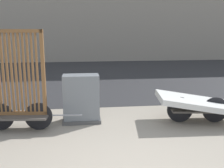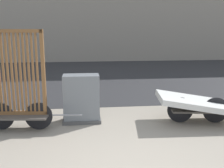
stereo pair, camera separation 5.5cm
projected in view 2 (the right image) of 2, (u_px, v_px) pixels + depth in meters
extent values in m
cube|color=#2D2D30|center=(96.00, 75.00, 12.25)|extent=(56.00, 10.48, 0.01)
cube|color=#4C4742|center=(19.00, 115.00, 5.51)|extent=(1.29, 0.68, 0.04)
cylinder|color=black|center=(39.00, 116.00, 5.52)|extent=(0.59, 0.09, 0.59)
cylinder|color=black|center=(0.00, 116.00, 5.51)|extent=(0.59, 0.09, 0.59)
cylinder|color=gray|center=(65.00, 115.00, 5.53)|extent=(0.70, 0.10, 0.03)
cube|color=brown|center=(19.00, 113.00, 5.50)|extent=(1.18, 0.18, 0.07)
cube|color=brown|center=(13.00, 31.00, 5.16)|extent=(1.18, 0.18, 0.07)
cube|color=brown|center=(43.00, 73.00, 5.34)|extent=(0.08, 0.08, 1.76)
cube|color=brown|center=(3.00, 73.00, 5.33)|extent=(0.04, 0.05, 1.69)
cube|color=brown|center=(8.00, 73.00, 5.33)|extent=(0.04, 0.05, 1.69)
cube|color=brown|center=(12.00, 73.00, 5.33)|extent=(0.04, 0.05, 1.69)
cube|color=brown|center=(16.00, 73.00, 5.33)|extent=(0.04, 0.05, 1.69)
cube|color=brown|center=(20.00, 73.00, 5.33)|extent=(0.04, 0.05, 1.69)
cube|color=brown|center=(25.00, 73.00, 5.33)|extent=(0.04, 0.05, 1.69)
cube|color=brown|center=(29.00, 73.00, 5.33)|extent=(0.04, 0.05, 1.69)
cube|color=brown|center=(33.00, 73.00, 5.34)|extent=(0.04, 0.05, 1.69)
cube|color=brown|center=(37.00, 73.00, 5.34)|extent=(0.04, 0.05, 1.69)
cube|color=#4C4742|center=(198.00, 109.00, 5.94)|extent=(1.30, 0.72, 0.04)
cylinder|color=black|center=(216.00, 110.00, 5.94)|extent=(0.59, 0.11, 0.59)
cylinder|color=black|center=(180.00, 110.00, 5.95)|extent=(0.59, 0.11, 0.59)
cube|color=silver|center=(198.00, 103.00, 5.91)|extent=(1.93, 1.24, 0.39)
cube|color=#4C4C4C|center=(82.00, 120.00, 6.06)|extent=(0.87, 0.51, 0.08)
cube|color=slate|center=(81.00, 98.00, 5.96)|extent=(0.81, 0.45, 1.09)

